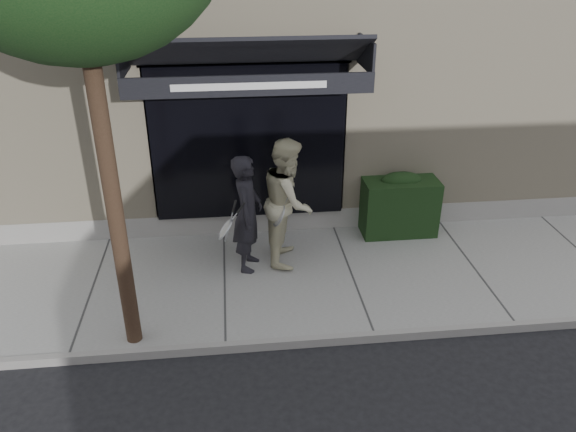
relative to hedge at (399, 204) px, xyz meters
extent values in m
plane|color=black|center=(-1.10, -1.25, -0.66)|extent=(80.00, 80.00, 0.00)
cube|color=gray|center=(-1.10, -1.25, -0.60)|extent=(20.00, 3.00, 0.12)
cube|color=gray|center=(-1.10, -2.80, -0.59)|extent=(20.00, 0.10, 0.14)
cube|color=beige|center=(-1.10, 3.75, 2.09)|extent=(14.00, 7.00, 5.50)
cube|color=gray|center=(-1.10, 0.45, -0.41)|extent=(14.02, 0.42, 0.50)
cube|color=black|center=(-2.60, 0.30, 1.14)|extent=(3.20, 0.30, 2.60)
cube|color=gray|center=(-4.20, 0.45, 1.14)|extent=(0.08, 0.40, 2.60)
cube|color=gray|center=(-1.00, 0.45, 1.14)|extent=(0.08, 0.40, 2.60)
cube|color=gray|center=(-2.60, 0.45, 2.48)|extent=(3.36, 0.40, 0.12)
cube|color=black|center=(-2.60, -0.25, 2.74)|extent=(3.60, 1.03, 0.55)
cube|color=black|center=(-2.60, -0.75, 2.35)|extent=(3.60, 0.05, 0.30)
cube|color=white|center=(-2.60, -0.78, 2.35)|extent=(2.20, 0.01, 0.10)
cube|color=black|center=(-4.38, -0.25, 2.66)|extent=(0.04, 1.00, 0.45)
cube|color=black|center=(-0.82, -0.25, 2.66)|extent=(0.04, 1.00, 0.45)
cube|color=black|center=(0.00, 0.00, -0.04)|extent=(1.30, 0.70, 1.00)
ellipsoid|color=black|center=(0.00, 0.00, 0.46)|extent=(0.71, 0.38, 0.27)
cylinder|color=black|center=(-4.30, -2.55, 1.74)|extent=(0.20, 0.20, 4.80)
imported|color=black|center=(-2.70, -0.90, 0.41)|extent=(0.60, 0.78, 1.90)
torus|color=silver|center=(-3.01, -1.15, 0.27)|extent=(0.15, 0.32, 0.30)
cylinder|color=silver|center=(-3.01, -1.15, 0.27)|extent=(0.11, 0.28, 0.26)
cylinder|color=silver|center=(-3.01, -1.15, 0.27)|extent=(0.18, 0.04, 0.07)
cylinder|color=black|center=(-3.01, -1.15, 0.27)|extent=(0.20, 0.06, 0.08)
torus|color=silver|center=(-3.04, -1.20, 0.32)|extent=(0.20, 0.31, 0.26)
cylinder|color=silver|center=(-3.04, -1.20, 0.32)|extent=(0.16, 0.27, 0.22)
cylinder|color=silver|center=(-3.04, -1.20, 0.32)|extent=(0.16, 0.02, 0.12)
cylinder|color=black|center=(-3.04, -1.20, 0.32)|extent=(0.18, 0.03, 0.14)
imported|color=beige|center=(-2.04, -0.70, 0.49)|extent=(0.94, 1.12, 2.06)
torus|color=silver|center=(-2.21, -0.94, 0.37)|extent=(0.20, 0.33, 0.28)
cylinder|color=silver|center=(-2.21, -0.94, 0.37)|extent=(0.16, 0.29, 0.24)
cylinder|color=silver|center=(-2.21, -0.94, 0.37)|extent=(0.17, 0.05, 0.10)
cylinder|color=black|center=(-2.21, -0.94, 0.37)|extent=(0.20, 0.06, 0.12)
camera|label=1|loc=(-2.91, -8.64, 4.31)|focal=35.00mm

